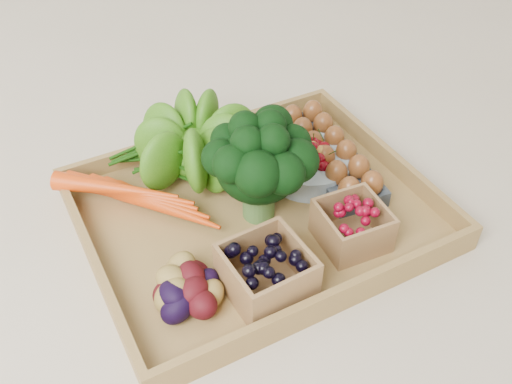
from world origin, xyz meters
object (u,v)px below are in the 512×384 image
tray (256,215)px  broccoli (259,183)px  cherry_bowl (309,166)px  egg_carton (328,160)px

tray → broccoli: bearing=-71.1°
tray → cherry_bowl: bearing=17.8°
broccoli → cherry_bowl: broccoli is taller
tray → egg_carton: egg_carton is taller
tray → egg_carton: (0.17, 0.04, 0.02)m
broccoli → egg_carton: (0.17, 0.05, -0.05)m
broccoli → egg_carton: size_ratio=0.65×
broccoli → cherry_bowl: (0.13, 0.05, -0.05)m
cherry_bowl → egg_carton: size_ratio=0.57×
egg_carton → cherry_bowl: bearing=-169.2°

